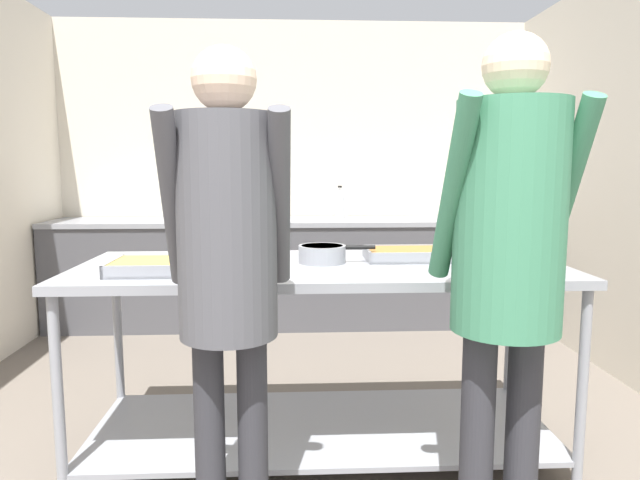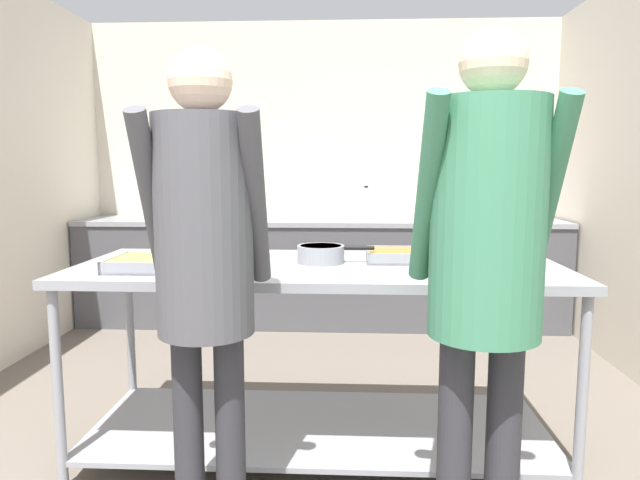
{
  "view_description": "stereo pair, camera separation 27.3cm",
  "coord_description": "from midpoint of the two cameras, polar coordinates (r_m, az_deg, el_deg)",
  "views": [
    {
      "loc": [
        -0.02,
        -0.98,
        1.37
      ],
      "look_at": [
        0.11,
        1.72,
        1.02
      ],
      "focal_mm": 32.0,
      "sensor_mm": 36.0,
      "label": 1
    },
    {
      "loc": [
        0.25,
        -0.98,
        1.37
      ],
      "look_at": [
        0.11,
        1.72,
        1.02
      ],
      "focal_mm": 32.0,
      "sensor_mm": 36.0,
      "label": 2
    }
  ],
  "objects": [
    {
      "name": "guest_serving_left",
      "position": [
        1.93,
        -13.26,
        -0.99
      ],
      "size": [
        0.43,
        0.34,
        1.75
      ],
      "color": "#2D2D33",
      "rests_on": "ground_plane"
    },
    {
      "name": "wall_rear",
      "position": [
        5.26,
        -4.13,
        6.89
      ],
      "size": [
        4.28,
        0.06,
        2.65
      ],
      "color": "beige",
      "rests_on": "ground_plane"
    },
    {
      "name": "serving_tray_vegetables",
      "position": [
        2.57,
        -18.76,
        -2.56
      ],
      "size": [
        0.4,
        0.31,
        0.05
      ],
      "color": "gray",
      "rests_on": "serving_counter"
    },
    {
      "name": "broccoli_bowl",
      "position": [
        2.9,
        13.29,
        -1.09
      ],
      "size": [
        0.19,
        0.19,
        0.09
      ],
      "color": "#3D668C",
      "rests_on": "serving_counter"
    },
    {
      "name": "serving_counter",
      "position": [
        2.71,
        -2.81,
        -8.67
      ],
      "size": [
        2.23,
        0.89,
        0.92
      ],
      "color": "gray",
      "rests_on": "ground_plane"
    },
    {
      "name": "back_counter",
      "position": [
        4.97,
        -4.13,
        -3.18
      ],
      "size": [
        4.12,
        0.65,
        0.91
      ],
      "color": "#4C4C51",
      "rests_on": "ground_plane"
    },
    {
      "name": "sauce_pan",
      "position": [
        2.67,
        -2.66,
        -1.35
      ],
      "size": [
        0.36,
        0.22,
        0.08
      ],
      "color": "gray",
      "rests_on": "serving_counter"
    },
    {
      "name": "serving_tray_roast",
      "position": [
        2.78,
        6.47,
        -1.47
      ],
      "size": [
        0.45,
        0.28,
        0.05
      ],
      "color": "gray",
      "rests_on": "serving_counter"
    },
    {
      "name": "water_bottle",
      "position": [
        4.97,
        0.42,
        3.66
      ],
      "size": [
        0.08,
        0.08,
        0.29
      ],
      "color": "silver",
      "rests_on": "back_counter"
    },
    {
      "name": "guest_serving_right",
      "position": [
        1.93,
        14.5,
        -0.5
      ],
      "size": [
        0.47,
        0.36,
        1.79
      ],
      "color": "#2D2D33",
      "rests_on": "ground_plane"
    },
    {
      "name": "plate_stack",
      "position": [
        2.45,
        -10.79,
        -2.77
      ],
      "size": [
        0.26,
        0.26,
        0.05
      ],
      "color": "white",
      "rests_on": "serving_counter"
    }
  ]
}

